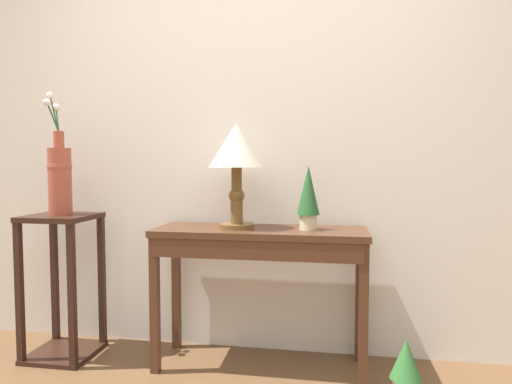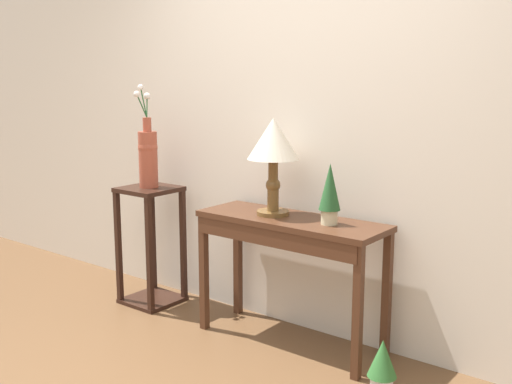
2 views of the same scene
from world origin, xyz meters
name	(u,v)px [view 2 (image 2 of 2)]	position (x,y,z in m)	size (l,w,h in m)	color
back_wall_with_art	(311,108)	(0.00, 1.57, 1.40)	(9.00, 0.10, 2.80)	beige
console_table	(288,238)	(0.06, 1.26, 0.66)	(1.15, 0.40, 0.78)	#472819
table_lamp	(273,145)	(-0.07, 1.28, 1.19)	(0.31, 0.31, 0.58)	brown
potted_plant_on_console	(330,192)	(0.33, 1.28, 0.96)	(0.12, 0.12, 0.34)	beige
pedestal_stand_left	(151,245)	(-1.10, 1.24, 0.42)	(0.36, 0.36, 0.84)	black
flower_vase_tall	(148,153)	(-1.10, 1.24, 1.07)	(0.14, 0.15, 0.70)	#9E4733
potted_plant_floor	(382,366)	(0.80, 1.03, 0.17)	(0.15, 0.15, 0.31)	silver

